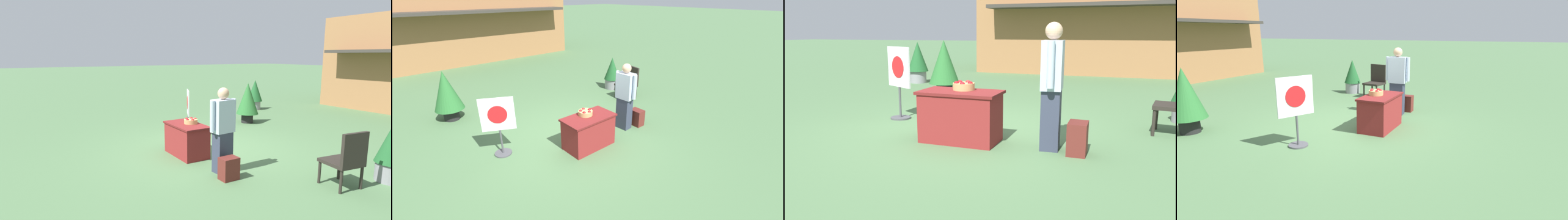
{
  "view_description": "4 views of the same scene",
  "coord_description": "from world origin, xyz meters",
  "views": [
    {
      "loc": [
        5.89,
        -4.02,
        2.26
      ],
      "look_at": [
        -0.08,
        -0.38,
        1.01
      ],
      "focal_mm": 28.0,
      "sensor_mm": 36.0,
      "label": 1
    },
    {
      "loc": [
        -3.32,
        -4.5,
        3.16
      ],
      "look_at": [
        0.51,
        -0.1,
        0.55
      ],
      "focal_mm": 24.0,
      "sensor_mm": 36.0,
      "label": 2
    },
    {
      "loc": [
        2.12,
        -5.54,
        1.54
      ],
      "look_at": [
        0.34,
        -0.71,
        0.48
      ],
      "focal_mm": 35.0,
      "sensor_mm": 36.0,
      "label": 3
    },
    {
      "loc": [
        -5.79,
        -3.15,
        2.06
      ],
      "look_at": [
        -0.4,
        -0.69,
        0.51
      ],
      "focal_mm": 28.0,
      "sensor_mm": 36.0,
      "label": 4
    }
  ],
  "objects": [
    {
      "name": "poster_board",
      "position": [
        -1.57,
        0.28,
        0.73
      ],
      "size": [
        0.62,
        0.36,
        1.29
      ],
      "rotation": [
        0.0,
        0.0,
        -2.04
      ],
      "color": "#4C4C51",
      "rests_on": "ground_plane"
    },
    {
      "name": "person_visitor",
      "position": [
        1.29,
        -0.6,
        0.85
      ],
      "size": [
        0.29,
        0.61,
        1.67
      ],
      "rotation": [
        0.0,
        0.0,
        -3.07
      ],
      "color": "#33384C",
      "rests_on": "ground_plane"
    },
    {
      "name": "apple_basket",
      "position": [
        0.03,
        -0.57,
        0.79
      ],
      "size": [
        0.31,
        0.31,
        0.13
      ],
      "color": "tan",
      "rests_on": "display_table"
    },
    {
      "name": "display_table",
      "position": [
        0.03,
        -0.68,
        0.37
      ],
      "size": [
        1.14,
        0.63,
        0.73
      ],
      "color": "maroon",
      "rests_on": "ground_plane"
    },
    {
      "name": "potted_plant_near_right",
      "position": [
        3.25,
        1.73,
        0.59
      ],
      "size": [
        0.54,
        0.54,
        1.12
      ],
      "color": "gray",
      "rests_on": "ground_plane"
    },
    {
      "name": "potted_plant_near_left",
      "position": [
        -1.89,
        2.8,
        0.78
      ],
      "size": [
        0.74,
        0.74,
        1.36
      ],
      "color": "black",
      "rests_on": "ground_plane"
    },
    {
      "name": "ground_plane",
      "position": [
        0.0,
        0.0,
        0.0
      ],
      "size": [
        120.0,
        120.0,
        0.0
      ],
      "primitive_type": "plane",
      "color": "#4C7047"
    },
    {
      "name": "patio_chair",
      "position": [
        3.02,
        0.74,
        0.55
      ],
      "size": [
        0.63,
        0.63,
        1.02
      ],
      "rotation": [
        0.0,
        0.0,
        2.99
      ],
      "color": "#28231E",
      "rests_on": "ground_plane"
    },
    {
      "name": "backpack",
      "position": [
        1.66,
        -0.72,
        0.21
      ],
      "size": [
        0.24,
        0.34,
        0.42
      ],
      "color": "maroon",
      "rests_on": "ground_plane"
    }
  ]
}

